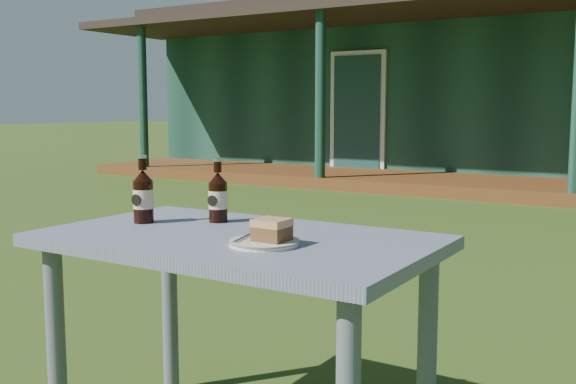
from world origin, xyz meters
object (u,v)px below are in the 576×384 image
Objects in this scene: plate at (264,242)px; cake_slice at (272,230)px; cafe_table at (237,267)px; cola_bottle_near at (218,197)px; cola_bottle_far at (143,196)px.

cake_slice is (0.02, 0.01, 0.04)m from plate.
plate is 0.04m from cake_slice.
cafe_table is 5.88× the size of plate.
cola_bottle_near reaches higher than plate.
cafe_table is at bearing 151.30° from plate.
plate is at bearing -34.80° from cola_bottle_near.
cola_bottle_far reaches higher than cola_bottle_near.
plate is at bearing -10.18° from cola_bottle_far.
cola_bottle_far is at bearing -145.08° from cola_bottle_near.
cola_bottle_far is at bearing 169.82° from plate.
plate is 0.89× the size of cola_bottle_far.
cafe_table is 0.31m from cola_bottle_near.
cake_slice is at bearing -8.99° from cola_bottle_far.
cola_bottle_near is at bearing 145.20° from plate.
cola_bottle_far is (-0.56, 0.10, 0.08)m from plate.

